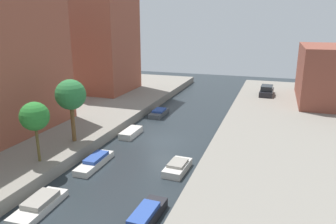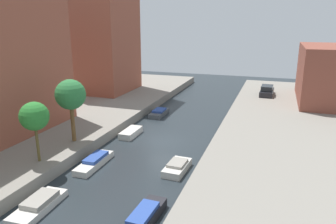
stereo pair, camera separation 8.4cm
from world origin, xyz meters
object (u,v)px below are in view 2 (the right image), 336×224
apartment_tower_far (96,13)px  moored_boat_left_2 (94,162)px  street_tree_1 (34,117)px  moored_boat_left_3 (131,133)px  moored_boat_left_4 (159,113)px  parked_car (267,91)px  moored_boat_right_1 (143,218)px  moored_boat_right_2 (177,167)px  moored_boat_left_1 (39,205)px  street_tree_2 (71,95)px

apartment_tower_far → moored_boat_left_2: (12.60, -22.62, -12.15)m
street_tree_1 → moored_boat_left_3: bearing=72.7°
moored_boat_left_4 → apartment_tower_far: bearing=149.9°
parked_car → moored_boat_right_1: bearing=-99.4°
parked_car → moored_boat_right_2: size_ratio=1.41×
street_tree_1 → apartment_tower_far: bearing=110.3°
apartment_tower_far → street_tree_1: bearing=-69.7°
moored_boat_left_1 → moored_boat_left_2: size_ratio=0.94×
street_tree_2 → moored_boat_left_4: street_tree_2 is taller
apartment_tower_far → moored_boat_right_2: size_ratio=7.02×
moored_boat_left_4 → moored_boat_right_2: (6.75, -14.13, 0.01)m
moored_boat_left_3 → moored_boat_right_2: size_ratio=0.98×
apartment_tower_far → parked_car: (24.96, 4.41, -10.88)m
street_tree_1 → moored_boat_right_2: size_ratio=1.43×
moored_boat_left_2 → moored_boat_right_1: size_ratio=0.99×
street_tree_2 → moored_boat_left_4: size_ratio=1.45×
moored_boat_left_3 → parked_car: bearing=57.3°
parked_car → moored_boat_right_2: 26.47m
apartment_tower_far → street_tree_1: 27.90m
apartment_tower_far → moored_boat_left_4: (12.55, -7.28, -12.15)m
moored_boat_left_2 → moored_boat_right_1: moored_boat_right_1 is taller
street_tree_1 → parked_car: street_tree_1 is taller
moored_boat_right_2 → street_tree_2: bearing=174.8°
apartment_tower_far → street_tree_2: apartment_tower_far is taller
moored_boat_left_2 → moored_boat_left_3: 7.43m
street_tree_2 → moored_boat_left_1: 10.61m
street_tree_2 → moored_boat_left_1: (3.37, -8.79, -4.89)m
moored_boat_left_3 → moored_boat_left_4: moored_boat_left_4 is taller
moored_boat_left_1 → moored_boat_right_2: moored_boat_right_2 is taller
moored_boat_right_1 → street_tree_2: bearing=141.5°
street_tree_1 → moored_boat_left_3: (3.08, 9.89, -4.25)m
moored_boat_left_3 → moored_boat_right_1: size_ratio=0.70×
moored_boat_right_2 → apartment_tower_far: bearing=132.0°
apartment_tower_far → moored_boat_right_2: (19.30, -21.41, -12.14)m
apartment_tower_far → moored_boat_right_1: (19.47, -28.61, -12.10)m
moored_boat_left_3 → moored_boat_right_2: moored_boat_right_2 is taller
street_tree_2 → moored_boat_left_2: (3.31, -2.11, -4.88)m
street_tree_2 → moored_boat_left_4: 14.47m
moored_boat_left_2 → moored_boat_left_1: bearing=-89.5°
moored_boat_left_2 → moored_boat_right_2: bearing=10.2°
street_tree_2 → moored_boat_right_1: 13.88m
moored_boat_left_1 → moored_boat_right_1: 6.85m
moored_boat_left_1 → moored_boat_right_1: (6.81, 0.69, 0.06)m
apartment_tower_far → moored_boat_left_3: 23.06m
moored_boat_left_4 → moored_boat_right_2: size_ratio=1.18×
apartment_tower_far → moored_boat_left_4: apartment_tower_far is taller
street_tree_1 → street_tree_2: (0.00, 4.58, 0.64)m
apartment_tower_far → moored_boat_left_3: bearing=-50.8°
street_tree_1 → moored_boat_left_1: (3.37, -4.21, -4.25)m
street_tree_1 → parked_car: 33.54m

